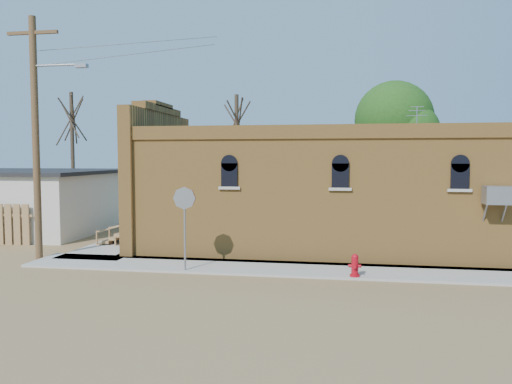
% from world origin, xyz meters
% --- Properties ---
extents(ground, '(120.00, 120.00, 0.00)m').
position_xyz_m(ground, '(0.00, 0.00, 0.00)').
color(ground, brown).
rests_on(ground, ground).
extents(sidewalk_south, '(19.00, 2.20, 0.08)m').
position_xyz_m(sidewalk_south, '(1.50, 0.90, 0.04)').
color(sidewalk_south, '#9E9991').
rests_on(sidewalk_south, ground).
extents(sidewalk_west, '(2.60, 10.00, 0.08)m').
position_xyz_m(sidewalk_west, '(-6.30, 6.00, 0.04)').
color(sidewalk_west, '#9E9991').
rests_on(sidewalk_west, ground).
extents(brick_bar, '(16.40, 7.97, 6.30)m').
position_xyz_m(brick_bar, '(1.64, 5.49, 2.34)').
color(brick_bar, '#BD8039').
rests_on(brick_bar, ground).
extents(utility_pole, '(3.12, 0.26, 9.00)m').
position_xyz_m(utility_pole, '(-8.14, 1.20, 4.77)').
color(utility_pole, '#4A2C1D').
rests_on(utility_pole, ground).
extents(tree_bare_near, '(2.80, 2.80, 7.65)m').
position_xyz_m(tree_bare_near, '(-3.00, 13.00, 5.96)').
color(tree_bare_near, brown).
rests_on(tree_bare_near, ground).
extents(tree_bare_far, '(2.80, 2.80, 8.16)m').
position_xyz_m(tree_bare_far, '(-14.00, 14.00, 6.36)').
color(tree_bare_far, brown).
rests_on(tree_bare_far, ground).
extents(tree_leafy, '(4.40, 4.40, 8.15)m').
position_xyz_m(tree_leafy, '(6.00, 13.50, 5.93)').
color(tree_leafy, brown).
rests_on(tree_leafy, ground).
extents(fire_hydrant, '(0.41, 0.40, 0.72)m').
position_xyz_m(fire_hydrant, '(3.48, -0.00, 0.44)').
color(fire_hydrant, '#A20915').
rests_on(fire_hydrant, sidewalk_south).
extents(stop_sign, '(0.76, 0.11, 2.79)m').
position_xyz_m(stop_sign, '(-2.09, 0.00, 2.22)').
color(stop_sign, gray).
rests_on(stop_sign, sidewalk_south).
extents(trash_barrel, '(0.72, 0.72, 0.85)m').
position_xyz_m(trash_barrel, '(-5.30, 6.28, 0.50)').
color(trash_barrel, navy).
rests_on(trash_barrel, sidewalk_west).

